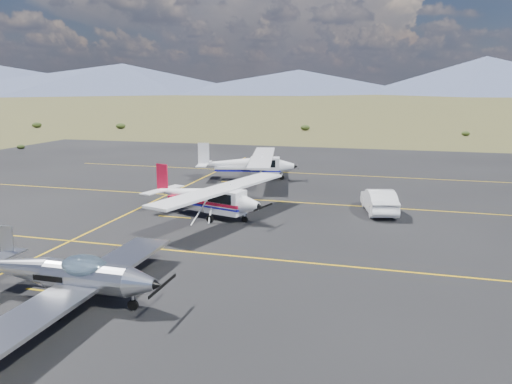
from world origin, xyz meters
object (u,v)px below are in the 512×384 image
at_px(aircraft_plain, 248,164).
at_px(aircraft_cessna, 207,196).
at_px(aircraft_low_wing, 67,274).
at_px(sedan, 379,201).

bearing_deg(aircraft_plain, aircraft_cessna, -96.98).
xyz_separation_m(aircraft_low_wing, aircraft_plain, (-0.47, 23.98, 0.27)).
distance_m(aircraft_low_wing, sedan, 18.68).
height_order(aircraft_cessna, aircraft_plain, aircraft_plain).
bearing_deg(aircraft_low_wing, aircraft_plain, 91.25).
xyz_separation_m(aircraft_cessna, sedan, (9.52, 3.51, -0.50)).
distance_m(aircraft_cessna, aircraft_plain, 11.76).
bearing_deg(aircraft_cessna, sedan, 37.01).
bearing_deg(aircraft_cessna, aircraft_low_wing, -75.49).
height_order(aircraft_low_wing, sedan, aircraft_low_wing).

